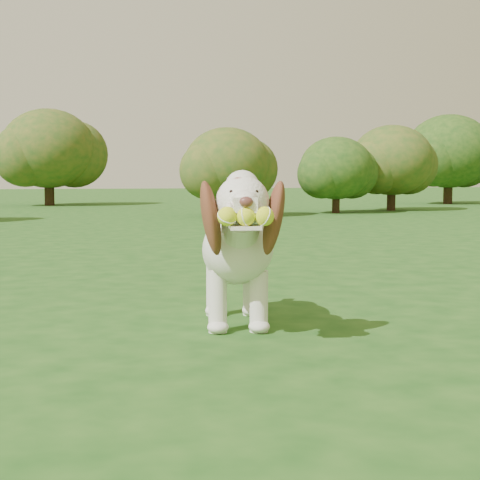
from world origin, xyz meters
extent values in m
plane|color=#194614|center=(0.00, 0.00, 0.00)|extent=(80.00, 80.00, 0.00)
ellipsoid|color=silver|center=(0.34, -0.45, 0.34)|extent=(0.42, 0.64, 0.31)
ellipsoid|color=silver|center=(0.30, -0.67, 0.37)|extent=(0.36, 0.36, 0.30)
ellipsoid|color=silver|center=(0.38, -0.25, 0.33)|extent=(0.33, 0.33, 0.28)
cylinder|color=silver|center=(0.27, -0.78, 0.45)|extent=(0.21, 0.27, 0.24)
sphere|color=silver|center=(0.25, -0.89, 0.57)|extent=(0.25, 0.25, 0.21)
sphere|color=silver|center=(0.25, -0.88, 0.63)|extent=(0.16, 0.16, 0.14)
cube|color=silver|center=(0.22, -1.01, 0.56)|extent=(0.11, 0.14, 0.06)
ellipsoid|color=#592D28|center=(0.21, -1.07, 0.58)|extent=(0.06, 0.04, 0.04)
cube|color=silver|center=(0.22, -1.02, 0.48)|extent=(0.14, 0.15, 0.01)
ellipsoid|color=brown|center=(0.13, -0.86, 0.51)|extent=(0.15, 0.20, 0.33)
ellipsoid|color=brown|center=(0.37, -0.91, 0.51)|extent=(0.14, 0.22, 0.33)
cylinder|color=silver|center=(0.41, -0.13, 0.36)|extent=(0.08, 0.16, 0.12)
cylinder|color=silver|center=(0.21, -0.63, 0.13)|extent=(0.09, 0.09, 0.27)
cylinder|color=silver|center=(0.39, -0.67, 0.13)|extent=(0.09, 0.09, 0.27)
cylinder|color=silver|center=(0.29, -0.25, 0.13)|extent=(0.09, 0.09, 0.27)
cylinder|color=silver|center=(0.47, -0.29, 0.13)|extent=(0.09, 0.09, 0.27)
sphere|color=yellow|center=(0.14, -1.04, 0.52)|extent=(0.09, 0.09, 0.07)
sphere|color=yellow|center=(0.21, -1.06, 0.52)|extent=(0.09, 0.09, 0.07)
sphere|color=yellow|center=(0.28, -1.07, 0.52)|extent=(0.09, 0.09, 0.07)
cylinder|color=#382314|center=(2.70, 8.45, 0.24)|extent=(0.15, 0.15, 0.49)
ellipsoid|color=#183F13|center=(2.70, 8.45, 0.89)|extent=(1.46, 1.46, 1.24)
cylinder|color=#382314|center=(9.57, 12.64, 0.36)|extent=(0.22, 0.22, 0.72)
ellipsoid|color=#183F13|center=(9.57, 12.64, 1.32)|extent=(2.15, 2.15, 1.83)
cylinder|color=#382314|center=(-0.08, 14.35, 0.37)|extent=(0.23, 0.23, 0.73)
ellipsoid|color=#183F13|center=(-0.08, 14.35, 1.34)|extent=(2.20, 2.20, 1.87)
cylinder|color=#382314|center=(6.46, 9.70, 0.28)|extent=(0.17, 0.17, 0.55)
ellipsoid|color=#183F13|center=(6.46, 9.70, 1.01)|extent=(1.65, 1.65, 1.40)
cylinder|color=#382314|center=(4.96, 9.03, 0.23)|extent=(0.14, 0.14, 0.46)
ellipsoid|color=#183F13|center=(4.96, 9.03, 0.84)|extent=(1.37, 1.37, 1.17)
camera|label=1|loc=(-0.56, -3.66, 0.67)|focal=55.00mm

